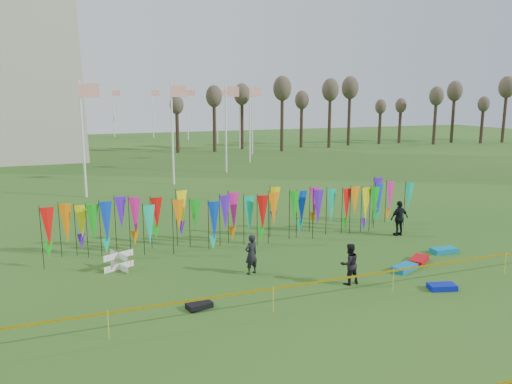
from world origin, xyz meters
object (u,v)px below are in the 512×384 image
object	(u,v)px
person_mid	(349,264)
kite_bag_teal	(444,250)
box_kite	(119,261)
kite_bag_turquoise	(405,268)
person_left	(251,254)
kite_bag_blue	(442,287)
kite_bag_red	(419,260)
kite_bag_black	(199,305)
person_right	(399,218)

from	to	relation	value
person_mid	kite_bag_teal	distance (m)	6.30
box_kite	person_mid	bearing A→B (deg)	-30.44
kite_bag_turquoise	person_left	bearing A→B (deg)	162.47
box_kite	kite_bag_teal	world-z (taller)	box_kite
kite_bag_blue	kite_bag_red	distance (m)	2.98
kite_bag_blue	kite_bag_black	xyz separation A→B (m)	(-8.73, 1.60, -0.01)
box_kite	kite_bag_turquoise	size ratio (longest dim) A/B	0.67
kite_bag_turquoise	kite_bag_blue	xyz separation A→B (m)	(0.01, -2.16, -0.01)
kite_bag_turquoise	kite_bag_black	distance (m)	8.74
box_kite	kite_bag_red	xyz separation A→B (m)	(12.00, -3.64, -0.26)
kite_bag_blue	person_left	bearing A→B (deg)	145.85
kite_bag_black	kite_bag_teal	size ratio (longest dim) A/B	0.71
box_kite	person_left	size ratio (longest dim) A/B	0.47
person_mid	person_right	bearing A→B (deg)	-144.35
kite_bag_black	person_left	bearing A→B (deg)	41.40
box_kite	person_right	bearing A→B (deg)	0.70
kite_bag_blue	kite_bag_black	size ratio (longest dim) A/B	1.19
box_kite	kite_bag_teal	distance (m)	14.27
kite_bag_teal	kite_bag_turquoise	bearing A→B (deg)	-157.65
kite_bag_turquoise	kite_bag_blue	distance (m)	2.16
person_mid	kite_bag_black	size ratio (longest dim) A/B	1.89
kite_bag_red	box_kite	bearing A→B (deg)	163.12
kite_bag_turquoise	kite_bag_red	bearing A→B (deg)	26.27
person_left	kite_bag_blue	size ratio (longest dim) A/B	1.63
box_kite	person_left	distance (m)	5.42
box_kite	person_mid	distance (m)	9.22
box_kite	kite_bag_black	world-z (taller)	box_kite
person_mid	kite_bag_blue	bearing A→B (deg)	145.53
person_left	kite_bag_black	world-z (taller)	person_left
kite_bag_blue	kite_bag_black	bearing A→B (deg)	169.59
person_mid	kite_bag_black	bearing A→B (deg)	-2.75
box_kite	person_left	bearing A→B (deg)	-25.61
person_left	kite_bag_red	size ratio (longest dim) A/B	1.30
person_left	kite_bag_teal	bearing A→B (deg)	158.21
person_left	kite_bag_turquoise	xyz separation A→B (m)	(5.95, -1.88, -0.69)
box_kite	kite_bag_teal	xyz separation A→B (m)	(13.96, -2.93, -0.27)
kite_bag_blue	kite_bag_red	bearing A→B (deg)	67.08
person_mid	kite_bag_turquoise	distance (m)	3.00
kite_bag_turquoise	kite_bag_blue	size ratio (longest dim) A/B	1.15
person_right	kite_bag_black	world-z (taller)	person_right
person_right	kite_bag_turquoise	bearing A→B (deg)	52.45
box_kite	person_right	distance (m)	13.81
box_kite	person_left	world-z (taller)	person_left
person_right	kite_bag_blue	distance (m)	7.23
kite_bag_blue	kite_bag_turquoise	bearing A→B (deg)	90.26
person_left	kite_bag_turquoise	distance (m)	6.28
kite_bag_red	person_right	bearing A→B (deg)	64.72
person_left	person_right	world-z (taller)	person_right
person_left	kite_bag_red	xyz separation A→B (m)	(7.12, -1.30, -0.69)
box_kite	kite_bag_red	size ratio (longest dim) A/B	0.61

